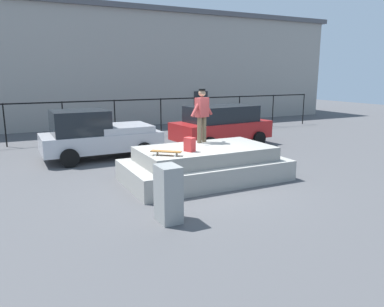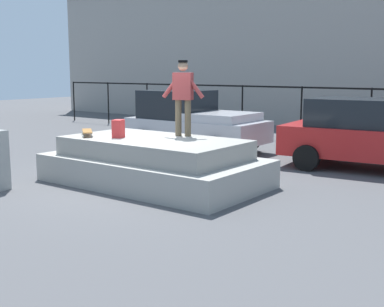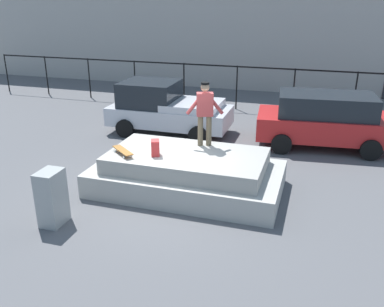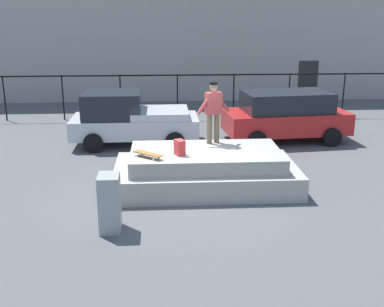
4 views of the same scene
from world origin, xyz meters
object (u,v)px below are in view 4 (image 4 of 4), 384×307
(skateboarder, at_px, (213,108))
(utility_box, at_px, (110,203))
(skateboard, at_px, (148,154))
(car_silver_pickup_near, at_px, (130,119))
(backpack, at_px, (180,147))
(car_red_hatchback_mid, at_px, (286,115))

(skateboarder, distance_m, utility_box, 4.25)
(skateboard, height_order, car_silver_pickup_near, car_silver_pickup_near)
(backpack, bearing_deg, skateboard, -99.57)
(skateboard, distance_m, car_red_hatchback_mid, 6.89)
(car_silver_pickup_near, relative_size, car_red_hatchback_mid, 0.97)
(car_red_hatchback_mid, bearing_deg, utility_box, -128.17)
(backpack, distance_m, car_silver_pickup_near, 4.94)
(skateboard, xyz_separation_m, car_silver_pickup_near, (-0.74, 4.88, -0.19))
(backpack, bearing_deg, car_silver_pickup_near, 174.84)
(backpack, bearing_deg, utility_box, -59.35)
(backpack, height_order, car_silver_pickup_near, car_silver_pickup_near)
(backpack, distance_m, car_red_hatchback_mid, 6.23)
(skateboarder, height_order, utility_box, skateboarder)
(car_red_hatchback_mid, height_order, utility_box, car_red_hatchback_mid)
(car_red_hatchback_mid, bearing_deg, car_silver_pickup_near, -178.47)
(skateboard, relative_size, car_red_hatchback_mid, 0.17)
(car_silver_pickup_near, bearing_deg, skateboard, -81.40)
(car_silver_pickup_near, height_order, car_red_hatchback_mid, car_silver_pickup_near)
(skateboarder, bearing_deg, car_silver_pickup_near, 124.30)
(backpack, xyz_separation_m, utility_box, (-1.54, -2.11, -0.57))
(backpack, relative_size, car_silver_pickup_near, 0.09)
(skateboarder, height_order, skateboard, skateboarder)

